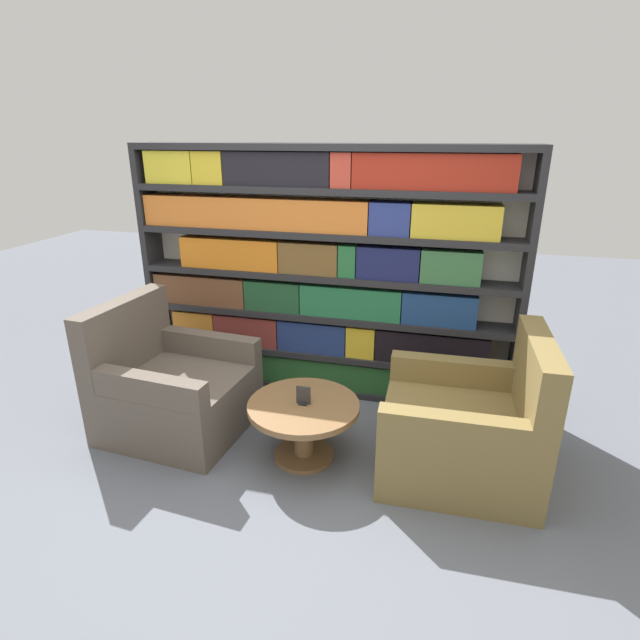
{
  "coord_description": "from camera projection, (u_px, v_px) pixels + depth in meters",
  "views": [
    {
      "loc": [
        0.93,
        -2.42,
        2.02
      ],
      "look_at": [
        0.12,
        0.67,
        0.82
      ],
      "focal_mm": 28.0,
      "sensor_mm": 36.0,
      "label": 1
    }
  ],
  "objects": [
    {
      "name": "bookshelf",
      "position": [
        320.0,
        274.0,
        3.92
      ],
      "size": [
        3.0,
        0.3,
        1.95
      ],
      "color": "silver",
      "rests_on": "ground_plane"
    },
    {
      "name": "armchair_right",
      "position": [
        467.0,
        430.0,
        3.08
      ],
      "size": [
        0.95,
        0.88,
        0.93
      ],
      "rotation": [
        0.0,
        0.0,
        -1.55
      ],
      "color": "olive",
      "rests_on": "ground_plane"
    },
    {
      "name": "armchair_left",
      "position": [
        172.0,
        389.0,
        3.57
      ],
      "size": [
        1.0,
        0.93,
        0.93
      ],
      "rotation": [
        0.0,
        0.0,
        1.49
      ],
      "color": "brown",
      "rests_on": "ground_plane"
    },
    {
      "name": "coffee_table",
      "position": [
        304.0,
        419.0,
        3.22
      ],
      "size": [
        0.72,
        0.72,
        0.4
      ],
      "color": "brown",
      "rests_on": "ground_plane"
    },
    {
      "name": "table_sign",
      "position": [
        303.0,
        397.0,
        3.17
      ],
      "size": [
        0.09,
        0.06,
        0.12
      ],
      "color": "black",
      "rests_on": "coffee_table"
    },
    {
      "name": "ground_plane",
      "position": [
        274.0,
        477.0,
        3.12
      ],
      "size": [
        14.0,
        14.0,
        0.0
      ],
      "primitive_type": "plane",
      "color": "slate"
    }
  ]
}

